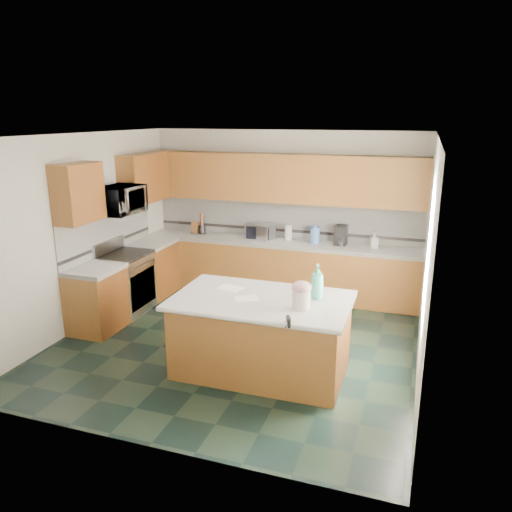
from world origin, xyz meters
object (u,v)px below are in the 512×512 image
at_px(knife_block, 195,228).
at_px(coffee_maker, 341,235).
at_px(soap_bottle_island, 317,281).
at_px(treat_jar, 301,299).
at_px(island_base, 262,337).
at_px(island_top, 262,300).
at_px(toaster_oven, 260,231).

distance_m(knife_block, coffee_maker, 2.55).
height_order(soap_bottle_island, coffee_maker, soap_bottle_island).
bearing_deg(treat_jar, island_base, -174.89).
relative_size(treat_jar, coffee_maker, 0.66).
height_order(island_top, toaster_oven, toaster_oven).
bearing_deg(coffee_maker, toaster_oven, -175.95).
height_order(island_top, coffee_maker, coffee_maker).
bearing_deg(coffee_maker, knife_block, -176.55).
bearing_deg(island_top, island_base, 0.00).
bearing_deg(soap_bottle_island, treat_jar, -119.01).
xyz_separation_m(island_top, treat_jar, (0.50, -0.16, 0.13)).
distance_m(island_top, knife_block, 3.40).
relative_size(island_base, treat_jar, 9.22).
distance_m(treat_jar, toaster_oven, 3.16).
xyz_separation_m(treat_jar, coffee_maker, (-0.04, 2.87, 0.05)).
bearing_deg(island_base, treat_jar, -18.49).
bearing_deg(knife_block, toaster_oven, -2.46).
relative_size(island_top, toaster_oven, 4.65).
height_order(island_top, treat_jar, treat_jar).
relative_size(knife_block, coffee_maker, 0.67).
distance_m(soap_bottle_island, knife_block, 3.66).
bearing_deg(coffee_maker, island_top, -96.81).
relative_size(soap_bottle_island, knife_block, 1.88).
height_order(island_base, treat_jar, treat_jar).
distance_m(soap_bottle_island, coffee_maker, 2.51).
xyz_separation_m(soap_bottle_island, knife_block, (-2.69, 2.47, -0.09)).
relative_size(knife_block, toaster_oven, 0.49).
distance_m(island_base, treat_jar, 0.79).
bearing_deg(island_base, coffee_maker, 80.01).
xyz_separation_m(soap_bottle_island, coffee_maker, (-0.14, 2.50, -0.04)).
bearing_deg(toaster_oven, coffee_maker, 15.65).
bearing_deg(toaster_oven, treat_jar, -49.43).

